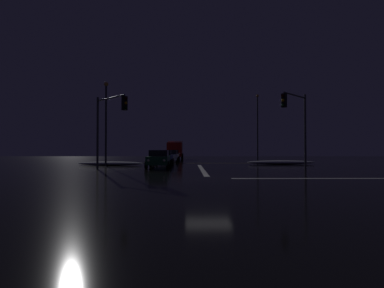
{
  "coord_description": "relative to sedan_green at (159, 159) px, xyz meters",
  "views": [
    {
      "loc": [
        -1.08,
        -17.21,
        1.59
      ],
      "look_at": [
        -0.79,
        11.88,
        2.14
      ],
      "focal_mm": 29.07,
      "sensor_mm": 36.0,
      "label": 1
    }
  ],
  "objects": [
    {
      "name": "snow_bank_right_curb",
      "position": [
        12.83,
        6.59,
        -0.59
      ],
      "size": [
        7.49,
        1.5,
        0.42
      ],
      "color": "white",
      "rests_on": "ground"
    },
    {
      "name": "sedan_green",
      "position": [
        0.0,
        0.0,
        0.0
      ],
      "size": [
        2.02,
        4.33,
        1.57
      ],
      "color": "#14512D",
      "rests_on": "ground"
    },
    {
      "name": "stop_line_north",
      "position": [
        3.75,
        -2.08,
        -0.8
      ],
      "size": [
        0.35,
        14.19,
        0.01
      ],
      "color": "white",
      "rests_on": "ground"
    },
    {
      "name": "sedan_white",
      "position": [
        0.3,
        12.2,
        0.0
      ],
      "size": [
        2.02,
        4.33,
        1.57
      ],
      "color": "silver",
      "rests_on": "ground"
    },
    {
      "name": "streetlamp_right_far",
      "position": [
        13.13,
        19.52,
        4.94
      ],
      "size": [
        0.44,
        0.44,
        10.06
      ],
      "color": "#424247",
      "rests_on": "ground"
    },
    {
      "name": "box_truck",
      "position": [
        0.33,
        25.98,
        0.91
      ],
      "size": [
        2.68,
        8.28,
        3.08
      ],
      "color": "red",
      "rests_on": "ground"
    },
    {
      "name": "crosswalk_bar_east",
      "position": [
        12.13,
        -10.36,
        -0.8
      ],
      "size": [
        14.19,
        0.4,
        0.01
      ],
      "color": "white",
      "rests_on": "ground"
    },
    {
      "name": "traffic_signal_ne",
      "position": [
        11.34,
        -2.77,
        3.48
      ],
      "size": [
        2.88,
        2.88,
        6.25
      ],
      "color": "#4C4C51",
      "rests_on": "ground"
    },
    {
      "name": "snow_bank_left_curb",
      "position": [
        -5.34,
        4.25,
        -0.6
      ],
      "size": [
        6.58,
        1.5,
        0.4
      ],
      "color": "white",
      "rests_on": "ground"
    },
    {
      "name": "centre_line_ns",
      "position": [
        3.75,
        9.52,
        -0.8
      ],
      "size": [
        22.0,
        0.15,
        0.01
      ],
      "color": "yellow",
      "rests_on": "ground"
    },
    {
      "name": "traffic_signal_nw",
      "position": [
        -3.71,
        -2.91,
        3.33
      ],
      "size": [
        3.13,
        3.13,
        5.99
      ],
      "color": "#4C4C51",
      "rests_on": "ground"
    },
    {
      "name": "sedan_silver",
      "position": [
        0.29,
        18.46,
        0.0
      ],
      "size": [
        2.02,
        4.33,
        1.57
      ],
      "color": "#B7B7BC",
      "rests_on": "ground"
    },
    {
      "name": "sedan_blue",
      "position": [
        -0.06,
        5.96,
        0.0
      ],
      "size": [
        2.02,
        4.33,
        1.57
      ],
      "color": "navy",
      "rests_on": "ground"
    },
    {
      "name": "streetlamp_left_near",
      "position": [
        -5.64,
        3.52,
        4.09
      ],
      "size": [
        0.44,
        0.44,
        8.42
      ],
      "color": "#424247",
      "rests_on": "ground"
    },
    {
      "name": "ground",
      "position": [
        3.75,
        -10.36,
        -0.85
      ],
      "size": [
        120.0,
        120.0,
        0.1
      ],
      "primitive_type": "cube",
      "color": "black"
    }
  ]
}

